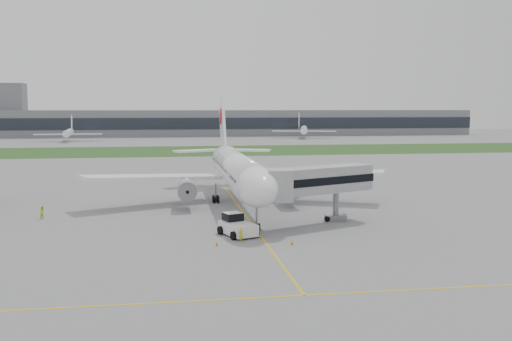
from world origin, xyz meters
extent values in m
plane|color=gray|center=(0.00, 0.00, 0.00)|extent=(600.00, 600.00, 0.00)
cube|color=#2B4B1C|center=(0.00, 120.00, 0.01)|extent=(600.00, 50.00, 0.02)
cube|color=slate|center=(0.00, 230.00, 7.00)|extent=(320.00, 22.00, 14.00)
cube|color=#21252F|center=(0.00, 219.00, 7.00)|extent=(320.00, 0.60, 6.00)
cylinder|color=white|center=(0.00, 4.00, 5.60)|extent=(5.00, 38.00, 5.00)
ellipsoid|color=white|center=(0.00, -15.50, 5.60)|extent=(5.00, 11.00, 5.00)
cube|color=black|center=(0.00, -16.50, 6.50)|extent=(3.20, 1.54, 1.14)
cone|color=white|center=(0.00, 26.00, 6.40)|extent=(5.00, 10.53, 6.16)
cube|color=white|center=(-13.00, 6.00, 4.40)|extent=(22.13, 13.52, 1.70)
cube|color=white|center=(13.00, 6.00, 4.40)|extent=(22.13, 13.52, 1.70)
cylinder|color=#9A9A9F|center=(-8.00, 1.50, 3.00)|extent=(2.70, 5.20, 2.70)
cylinder|color=#9A9A9F|center=(8.00, 1.50, 3.00)|extent=(2.70, 5.20, 2.70)
cube|color=white|center=(0.00, 27.50, 11.50)|extent=(0.45, 10.90, 12.76)
cylinder|color=#BA0A0D|center=(0.00, 28.50, 13.50)|extent=(0.60, 3.20, 3.20)
cube|color=white|center=(-5.00, 28.50, 6.80)|extent=(9.54, 6.34, 0.35)
cube|color=white|center=(5.00, 28.50, 6.80)|extent=(9.54, 6.34, 0.35)
cylinder|color=gray|center=(0.00, -15.00, 1.55)|extent=(0.24, 0.24, 3.10)
cylinder|color=black|center=(-3.20, 7.00, 0.55)|extent=(1.40, 1.10, 1.10)
cylinder|color=black|center=(3.20, 7.00, 0.55)|extent=(1.40, 1.10, 1.10)
cube|color=white|center=(-2.62, -17.50, 0.90)|extent=(4.48, 5.76, 1.35)
cube|color=white|center=(-3.11, -16.24, 2.03)|extent=(2.55, 2.42, 1.13)
cube|color=black|center=(-3.11, -16.24, 2.09)|extent=(2.62, 2.50, 0.96)
cylinder|color=black|center=(-4.65, -16.48, 0.51)|extent=(0.74, 1.09, 1.02)
cylinder|color=black|center=(-1.82, -15.37, 0.51)|extent=(0.74, 1.09, 1.02)
cylinder|color=black|center=(-3.42, -19.63, 0.51)|extent=(0.74, 1.09, 1.02)
cylinder|color=black|center=(-0.58, -18.52, 0.51)|extent=(0.74, 1.09, 1.02)
cube|color=#ADADB0|center=(8.67, -12.40, 5.86)|extent=(15.79, 9.53, 3.38)
cube|color=black|center=(8.67, -12.40, 5.86)|extent=(16.05, 9.72, 1.01)
cube|color=#ADADB0|center=(2.44, -16.42, 5.86)|extent=(2.93, 3.83, 3.83)
cylinder|color=gray|center=(11.53, -10.51, 2.14)|extent=(0.79, 0.79, 4.29)
cube|color=gray|center=(11.53, -10.51, 0.39)|extent=(3.11, 2.55, 0.79)
cylinder|color=black|center=(10.20, -11.11, 0.39)|extent=(0.63, 0.86, 0.79)
cylinder|color=black|center=(12.87, -9.91, 0.39)|extent=(0.63, 0.86, 0.79)
cone|color=orange|center=(-5.59, -22.20, 0.24)|extent=(0.36, 0.36, 0.49)
cone|color=orange|center=(2.75, -22.97, 0.25)|extent=(0.37, 0.37, 0.51)
imported|color=#C4D223|center=(-2.74, -20.89, 0.84)|extent=(0.73, 0.69, 1.68)
imported|color=#C0FF2A|center=(-27.87, -3.02, 0.91)|extent=(1.02, 1.10, 1.82)
camera|label=1|loc=(-10.84, -83.73, 15.16)|focal=40.00mm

